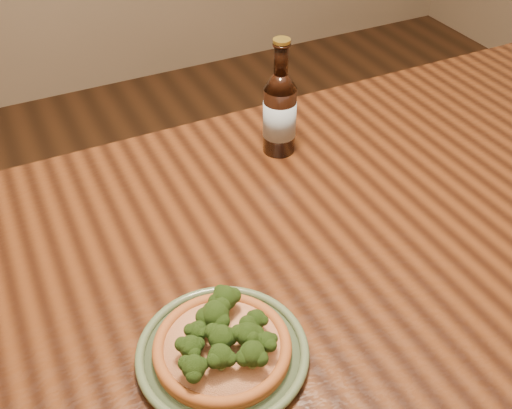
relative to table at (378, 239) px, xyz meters
name	(u,v)px	position (x,y,z in m)	size (l,w,h in m)	color
table	(378,239)	(0.00, 0.00, 0.00)	(1.60, 0.90, 0.75)	#4B2510
plate	(223,353)	(-0.43, -0.19, 0.10)	(0.26, 0.26, 0.02)	#536747
pizza	(223,344)	(-0.43, -0.19, 0.12)	(0.21, 0.21, 0.07)	#AD5D27
beer_bottle	(280,112)	(-0.10, 0.26, 0.19)	(0.07, 0.07, 0.26)	black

